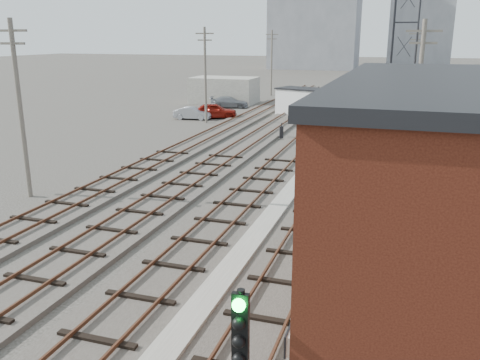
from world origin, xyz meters
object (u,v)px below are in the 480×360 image
at_px(switch_stand, 281,132).
at_px(car_silver, 192,113).
at_px(site_trailer, 309,102).
at_px(car_grey, 229,102).
at_px(car_red, 214,111).

bearing_deg(switch_stand, car_silver, 122.49).
height_order(site_trailer, car_silver, site_trailer).
distance_m(site_trailer, car_silver, 12.32).
bearing_deg(car_grey, switch_stand, -160.54).
bearing_deg(car_silver, car_grey, -8.82).
bearing_deg(car_grey, car_silver, 163.92).
xyz_separation_m(car_red, car_silver, (-1.84, -1.38, -0.16)).
relative_size(switch_stand, site_trailer, 0.17).
bearing_deg(car_red, site_trailer, -84.03).
distance_m(switch_stand, car_grey, 19.75).
xyz_separation_m(site_trailer, car_red, (-9.02, -4.37, -0.68)).
distance_m(switch_stand, car_silver, 13.22).
height_order(switch_stand, car_grey, switch_stand).
xyz_separation_m(switch_stand, car_red, (-9.18, 8.68, 0.20)).
distance_m(site_trailer, car_red, 10.05).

